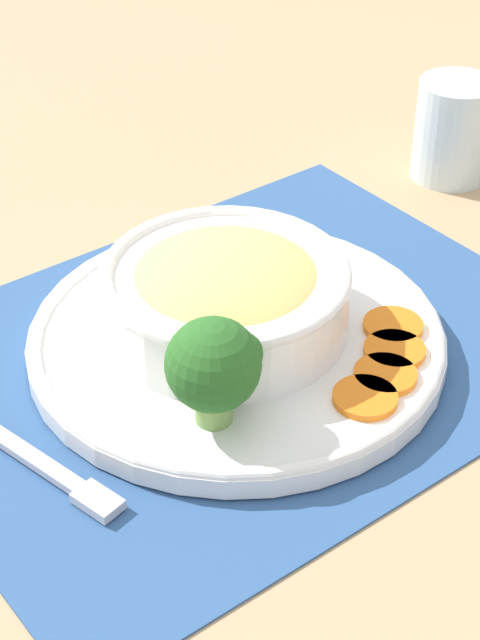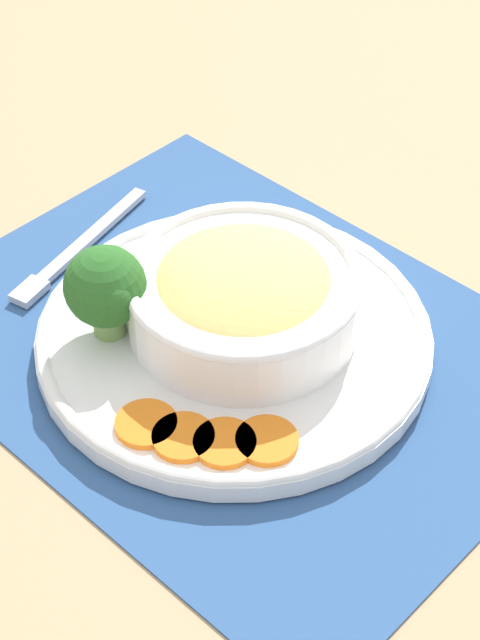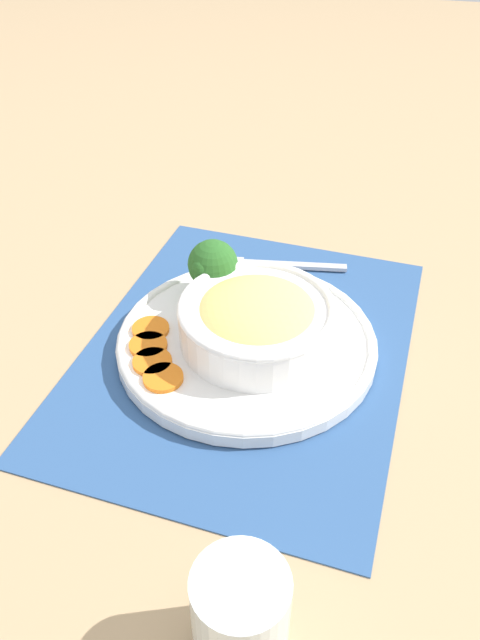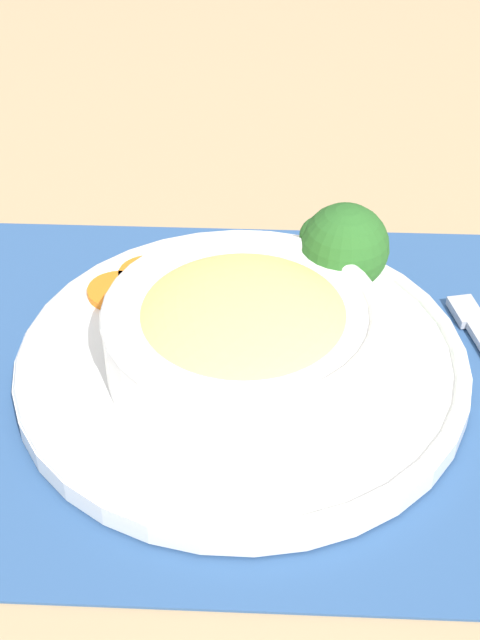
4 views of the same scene
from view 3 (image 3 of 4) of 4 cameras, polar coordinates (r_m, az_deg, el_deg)
The scene contains 11 objects.
ground_plane at distance 0.78m, azimuth 0.60°, elevation -2.75°, with size 4.00×4.00×0.00m, color tan.
placemat at distance 0.77m, azimuth 0.60°, elevation -2.64°, with size 0.54×0.43×0.00m.
plate at distance 0.77m, azimuth 0.61°, elevation -1.90°, with size 0.32×0.32×0.02m.
bowl at distance 0.74m, azimuth 1.51°, elevation -0.00°, with size 0.19×0.19×0.06m.
broccoli_floret at distance 0.81m, azimuth -2.52°, elevation 5.02°, with size 0.07×0.07×0.08m.
carrot_slice_near at distance 0.78m, azimuth -8.17°, elevation -0.81°, with size 0.05×0.05×0.01m.
carrot_slice_middle at distance 0.76m, azimuth -8.39°, elevation -2.29°, with size 0.05×0.05×0.01m.
carrot_slice_far at distance 0.73m, azimuth -8.03°, elevation -3.80°, with size 0.05×0.05×0.01m.
carrot_slice_extra at distance 0.71m, azimuth -7.04°, elevation -5.25°, with size 0.05×0.05×0.01m.
water_glass at distance 0.52m, azimuth 0.04°, elevation -25.67°, with size 0.07×0.07×0.10m.
fork at distance 0.91m, azimuth 2.83°, elevation 5.10°, with size 0.04×0.18×0.01m.
Camera 3 is at (-0.57, -0.12, 0.52)m, focal length 35.00 mm.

